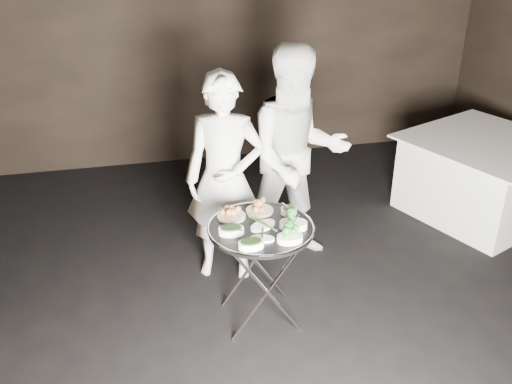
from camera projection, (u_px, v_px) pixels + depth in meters
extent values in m
cube|color=black|center=(311.00, 360.00, 3.80)|extent=(6.00, 7.00, 0.05)
cube|color=black|center=(218.00, 28.00, 6.19)|extent=(6.00, 0.05, 3.00)
cylinder|color=silver|center=(267.00, 292.00, 3.82)|extent=(0.51, 0.02, 0.74)
cylinder|color=silver|center=(267.00, 292.00, 3.82)|extent=(0.51, 0.02, 0.74)
cylinder|color=silver|center=(255.00, 261.00, 4.16)|extent=(0.51, 0.02, 0.74)
cylinder|color=silver|center=(255.00, 261.00, 4.16)|extent=(0.51, 0.02, 0.74)
cylinder|color=silver|center=(230.00, 237.00, 3.80)|extent=(0.02, 0.43, 0.02)
cylinder|color=silver|center=(292.00, 230.00, 3.88)|extent=(0.02, 0.43, 0.02)
cylinder|color=black|center=(261.00, 229.00, 3.82)|extent=(0.71, 0.71, 0.03)
torus|color=silver|center=(261.00, 227.00, 3.82)|extent=(0.73, 0.73, 0.02)
cylinder|color=beige|center=(231.00, 216.00, 3.93)|extent=(0.20, 0.20, 0.02)
cylinder|color=beige|center=(260.00, 211.00, 4.00)|extent=(0.19, 0.19, 0.02)
cylinder|color=white|center=(289.00, 211.00, 3.98)|extent=(0.11, 0.11, 0.04)
cylinder|color=silver|center=(230.00, 212.00, 3.90)|extent=(0.12, 0.15, 0.01)
cylinder|color=silver|center=(261.00, 206.00, 3.99)|extent=(0.07, 0.17, 0.01)
cylinder|color=silver|center=(289.00, 208.00, 3.95)|extent=(0.05, 0.18, 0.01)
cylinder|color=silver|center=(230.00, 228.00, 3.71)|extent=(0.15, 0.11, 0.01)
cylinder|color=silver|center=(295.00, 221.00, 3.79)|extent=(0.11, 0.15, 0.01)
cylinder|color=silver|center=(261.00, 220.00, 3.80)|extent=(0.07, 0.17, 0.01)
imported|color=silver|center=(225.00, 179.00, 4.33)|extent=(0.69, 0.56, 1.66)
imported|color=silver|center=(297.00, 157.00, 4.54)|extent=(0.89, 0.70, 1.79)
cube|color=white|center=(482.00, 178.00, 5.43)|extent=(1.16, 1.16, 0.73)
cube|color=white|center=(489.00, 142.00, 5.26)|extent=(1.31, 1.31, 0.02)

